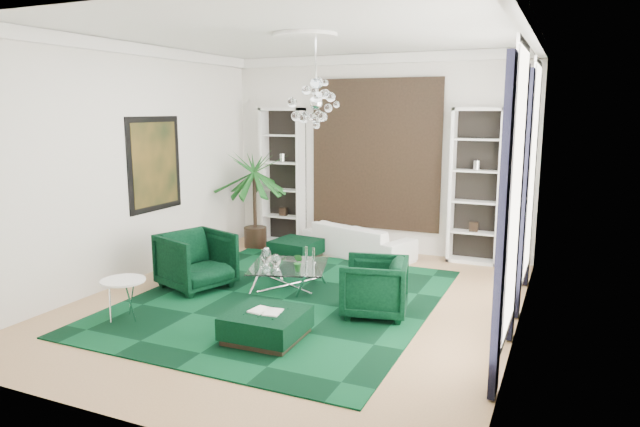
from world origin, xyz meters
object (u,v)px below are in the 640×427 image
at_px(armchair_right, 374,287).
at_px(coffee_table, 289,277).
at_px(side_table, 124,301).
at_px(ottoman_front, 266,326).
at_px(sofa, 358,240).
at_px(ottoman_side, 296,249).
at_px(palm, 254,186).
at_px(armchair_left, 196,261).

xyz_separation_m(armchair_right, coffee_table, (-1.57, 0.53, -0.20)).
relative_size(coffee_table, side_table, 1.97).
bearing_deg(coffee_table, ottoman_front, -70.84).
xyz_separation_m(sofa, armchair_right, (1.29, -2.89, 0.08)).
bearing_deg(side_table, ottoman_front, 5.98).
distance_m(armchair_right, ottoman_side, 3.24).
xyz_separation_m(coffee_table, ottoman_side, (-0.73, 1.73, -0.02)).
bearing_deg(ottoman_side, coffee_table, -67.13).
xyz_separation_m(ottoman_front, palm, (-2.53, 4.08, 1.07)).
bearing_deg(palm, ottoman_side, -22.53).
distance_m(armchair_right, palm, 4.50).
bearing_deg(armchair_left, coffee_table, -48.72).
bearing_deg(armchair_left, armchair_right, -70.47).
height_order(armchair_left, armchair_right, armchair_left).
relative_size(ottoman_side, ottoman_front, 0.90).
height_order(coffee_table, ottoman_side, coffee_table).
bearing_deg(armchair_left, side_table, -162.04).
relative_size(sofa, coffee_table, 1.89).
bearing_deg(armchair_right, ottoman_front, -47.07).
distance_m(sofa, palm, 2.37).
bearing_deg(side_table, coffee_table, 56.51).
bearing_deg(sofa, palm, 22.26).
bearing_deg(ottoman_front, ottoman_side, 110.97).
xyz_separation_m(armchair_left, ottoman_side, (0.60, 2.27, -0.27)).
bearing_deg(armchair_right, ottoman_side, -146.81).
height_order(armchair_left, side_table, armchair_left).
bearing_deg(ottoman_front, side_table, -174.02).
height_order(sofa, ottoman_side, sofa).
distance_m(coffee_table, palm, 3.09).
height_order(sofa, armchair_left, armchair_left).
height_order(armchair_left, coffee_table, armchair_left).
relative_size(armchair_right, palm, 0.35).
relative_size(sofa, armchair_right, 2.46).
xyz_separation_m(sofa, armchair_left, (-1.62, -2.89, 0.13)).
distance_m(armchair_left, ottoman_side, 2.36).
bearing_deg(coffee_table, ottoman_side, 112.87).
bearing_deg(sofa, ottoman_side, 50.11).
relative_size(coffee_table, ottoman_side, 1.43).
relative_size(armchair_right, side_table, 1.51).
xyz_separation_m(armchair_right, ottoman_front, (-0.93, -1.33, -0.22)).
bearing_deg(ottoman_front, coffee_table, 109.16).
height_order(sofa, side_table, sofa).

